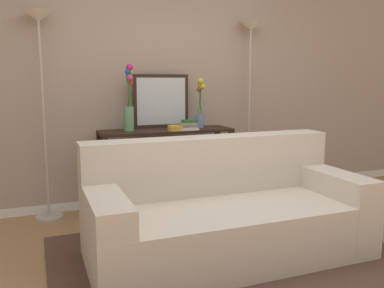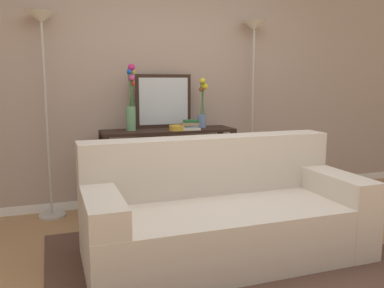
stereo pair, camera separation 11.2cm
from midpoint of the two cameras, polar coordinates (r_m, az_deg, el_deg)
The scene contains 13 objects.
ground_plane at distance 2.83m, azimuth 10.43°, elevation -19.40°, with size 16.00×16.00×0.02m, color #9E754C.
back_wall at distance 4.46m, azimuth -2.97°, elevation 8.85°, with size 12.00×0.15×2.64m.
area_rug at distance 3.12m, azimuth 6.61°, elevation -16.19°, with size 2.60×1.96×0.01m.
couch at distance 3.14m, azimuth 5.38°, elevation -10.00°, with size 2.08×0.95×0.88m.
console_table at distance 4.15m, azimuth -2.56°, elevation -1.41°, with size 1.36×0.39×0.84m.
floor_lamp_left at distance 4.05m, azimuth -19.52°, elevation 11.36°, with size 0.28×0.28×1.95m.
floor_lamp_right at distance 4.62m, azimuth 9.38°, elevation 11.57°, with size 0.28×0.28×1.97m.
wall_mirror at distance 4.25m, azimuth -3.27°, elevation 6.06°, with size 0.59×0.02×0.56m.
vase_tall_flowers at distance 4.02m, azimuth -7.81°, elevation 5.58°, with size 0.10×0.11×0.65m.
vase_short_flowers at distance 4.25m, azimuth 2.21°, elevation 5.12°, with size 0.11×0.13×0.52m.
fruit_bowl at distance 4.01m, azimuth -1.34°, elevation 2.30°, with size 0.16×0.16×0.05m.
book_stack at distance 4.05m, azimuth 0.48°, elevation 2.62°, with size 0.20×0.17×0.10m.
book_row_under_console at distance 4.18m, azimuth -7.81°, elevation -8.82°, with size 0.32×0.18×0.13m.
Camera 2 is at (-1.22, -2.16, 1.33)m, focal length 37.76 mm.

